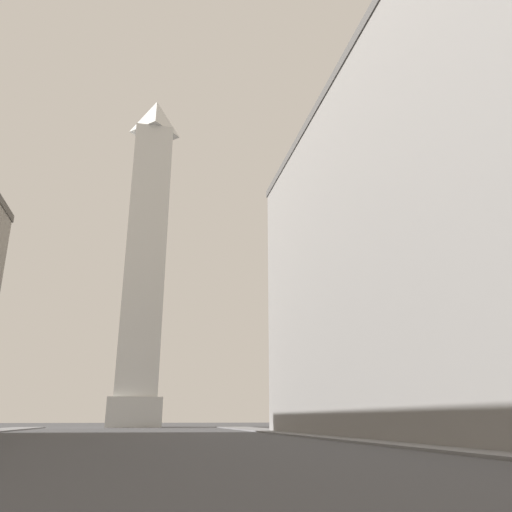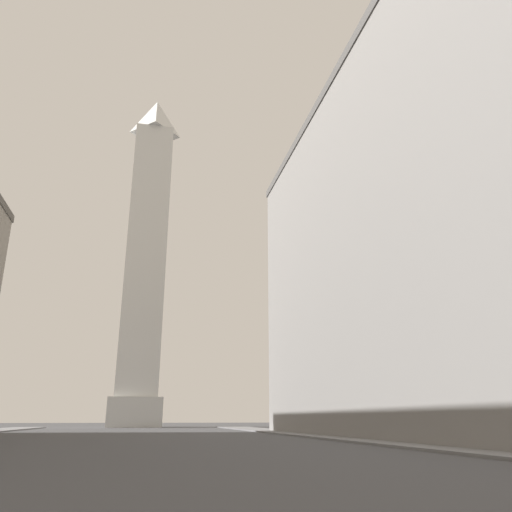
% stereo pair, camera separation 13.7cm
% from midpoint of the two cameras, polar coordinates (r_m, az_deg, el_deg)
% --- Properties ---
extents(sidewalk_right, '(5.00, 111.91, 0.15)m').
position_cam_midpoint_polar(sidewalk_right, '(38.65, 11.63, -19.78)').
color(sidewalk_right, slate).
rests_on(sidewalk_right, ground_plane).
extents(building_right, '(23.05, 54.72, 31.19)m').
position_cam_midpoint_polar(building_right, '(44.72, 24.44, 2.05)').
color(building_right, gray).
rests_on(building_right, ground_plane).
extents(obelisk, '(9.32, 9.32, 67.10)m').
position_cam_midpoint_polar(obelisk, '(100.02, -12.48, 0.31)').
color(obelisk, silver).
rests_on(obelisk, ground_plane).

